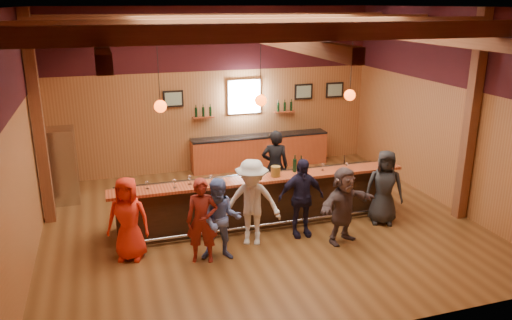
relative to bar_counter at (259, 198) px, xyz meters
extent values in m
plane|color=brown|center=(-0.02, -0.15, -0.52)|extent=(9.00, 9.00, 0.00)
cube|color=#955428|center=(-0.02, 3.85, 1.73)|extent=(9.00, 0.04, 4.50)
cube|color=#955428|center=(-0.02, -4.15, 1.73)|extent=(9.00, 0.04, 4.50)
cube|color=#955428|center=(-4.52, -0.15, 1.73)|extent=(0.04, 8.00, 4.50)
cube|color=#955428|center=(4.48, -0.15, 1.73)|extent=(0.04, 8.00, 4.50)
cube|color=brown|center=(-0.02, -0.15, 3.98)|extent=(9.00, 8.00, 0.04)
cube|color=#350E11|center=(-0.02, 3.83, 3.13)|extent=(9.00, 0.01, 1.70)
cube|color=#350E11|center=(-4.50, -0.15, 3.13)|extent=(0.01, 8.00, 1.70)
cube|color=#350E11|center=(4.46, -0.15, 3.13)|extent=(0.01, 8.00, 1.70)
cube|color=brown|center=(-4.37, 1.35, 1.73)|extent=(0.22, 0.22, 4.50)
cube|color=brown|center=(4.33, -1.15, 1.73)|extent=(0.22, 0.22, 4.50)
cube|color=brown|center=(-0.02, -3.15, 3.68)|extent=(8.80, 0.20, 0.25)
cube|color=brown|center=(-0.02, -1.15, 3.68)|extent=(8.80, 0.20, 0.25)
cube|color=brown|center=(-0.02, 0.85, 3.68)|extent=(8.80, 0.20, 0.25)
cube|color=brown|center=(-0.02, 2.85, 3.68)|extent=(8.80, 0.20, 0.25)
cube|color=brown|center=(-3.02, -0.15, 3.43)|extent=(0.18, 7.80, 0.22)
cube|color=brown|center=(-0.02, -0.15, 3.43)|extent=(0.18, 7.80, 0.22)
cube|color=brown|center=(2.98, -0.15, 3.43)|extent=(0.18, 7.80, 0.22)
cube|color=black|center=(-0.02, -0.15, 0.00)|extent=(6.00, 0.60, 1.05)
cube|color=#99391B|center=(-0.02, -0.33, 0.56)|extent=(6.30, 0.50, 0.06)
cube|color=black|center=(-0.02, 0.23, 0.40)|extent=(6.00, 0.48, 0.05)
cube|color=black|center=(-0.02, 0.23, -0.07)|extent=(6.00, 0.48, 0.90)
cube|color=silver|center=(1.98, 0.23, 0.36)|extent=(0.45, 0.40, 0.14)
cube|color=silver|center=(2.48, 0.23, 0.36)|extent=(0.45, 0.40, 0.14)
cylinder|color=silver|center=(-0.02, -0.57, -0.37)|extent=(6.00, 0.06, 0.06)
cube|color=#99391B|center=(1.18, 3.57, -0.07)|extent=(4.00, 0.50, 0.90)
cube|color=black|center=(1.18, 3.57, 0.40)|extent=(4.00, 0.52, 0.05)
cube|color=silver|center=(0.78, 3.80, 1.53)|extent=(0.95, 0.08, 0.95)
cube|color=white|center=(0.78, 3.75, 1.53)|extent=(0.78, 0.01, 0.78)
cube|color=black|center=(-1.22, 3.79, 1.58)|extent=(0.55, 0.04, 0.45)
cube|color=silver|center=(-1.22, 3.77, 1.58)|extent=(0.45, 0.01, 0.35)
cube|color=black|center=(2.58, 3.79, 1.58)|extent=(0.55, 0.04, 0.45)
cube|color=silver|center=(2.58, 3.77, 1.58)|extent=(0.45, 0.01, 0.35)
cube|color=black|center=(3.58, 3.79, 1.58)|extent=(0.55, 0.04, 0.45)
cube|color=silver|center=(3.58, 3.77, 1.58)|extent=(0.45, 0.01, 0.35)
cube|color=#99391B|center=(-0.42, 3.73, 1.03)|extent=(0.60, 0.18, 0.04)
cylinder|color=black|center=(-0.62, 3.73, 1.18)|extent=(0.07, 0.07, 0.26)
cylinder|color=black|center=(-0.42, 3.73, 1.18)|extent=(0.07, 0.07, 0.26)
cylinder|color=black|center=(-0.22, 3.73, 1.18)|extent=(0.07, 0.07, 0.26)
cube|color=#99391B|center=(1.98, 3.73, 1.03)|extent=(0.60, 0.18, 0.04)
cylinder|color=black|center=(1.78, 3.73, 1.18)|extent=(0.07, 0.07, 0.26)
cylinder|color=black|center=(1.98, 3.73, 1.18)|extent=(0.07, 0.07, 0.26)
cylinder|color=black|center=(2.18, 3.73, 1.18)|extent=(0.07, 0.07, 0.26)
cylinder|color=black|center=(-2.02, -0.15, 2.80)|extent=(0.01, 0.01, 1.25)
sphere|color=#FF470C|center=(-2.02, -0.15, 2.18)|extent=(0.24, 0.24, 0.24)
cylinder|color=black|center=(-0.02, -0.15, 2.80)|extent=(0.01, 0.01, 1.25)
sphere|color=#FF470C|center=(-0.02, -0.15, 2.18)|extent=(0.24, 0.24, 0.24)
cylinder|color=black|center=(1.98, -0.15, 2.80)|extent=(0.01, 0.01, 1.25)
sphere|color=#FF470C|center=(1.98, -0.15, 2.18)|extent=(0.24, 0.24, 0.24)
cube|color=silver|center=(-4.12, 2.45, 0.38)|extent=(0.70, 0.70, 1.80)
imported|color=red|center=(-2.80, -0.89, 0.28)|extent=(0.91, 0.74, 1.60)
imported|color=maroon|center=(-1.53, -1.39, 0.28)|extent=(0.67, 0.54, 1.60)
imported|color=#576CAF|center=(-1.19, -1.42, 0.27)|extent=(0.89, 0.77, 1.57)
imported|color=silver|center=(-0.46, -1.01, 0.35)|extent=(1.29, 1.04, 1.75)
imported|color=#1C1932|center=(0.59, -0.94, 0.30)|extent=(0.98, 0.43, 1.64)
imported|color=#584647|center=(1.28, -1.46, 0.26)|extent=(1.52, 0.93, 1.56)
imported|color=#242426|center=(2.53, -0.91, 0.29)|extent=(0.94, 0.81, 1.63)
imported|color=black|center=(0.71, 0.96, 0.36)|extent=(0.73, 0.59, 1.76)
cylinder|color=brown|center=(0.26, -0.33, 0.70)|extent=(0.20, 0.20, 0.22)
cylinder|color=black|center=(0.75, -0.17, 0.73)|extent=(0.08, 0.08, 0.28)
cylinder|color=black|center=(0.75, -0.17, 0.91)|extent=(0.03, 0.03, 0.10)
cylinder|color=black|center=(0.90, -0.17, 0.72)|extent=(0.08, 0.08, 0.26)
cylinder|color=black|center=(0.90, -0.17, 0.89)|extent=(0.03, 0.03, 0.09)
cylinder|color=silver|center=(-2.37, -0.26, 0.59)|extent=(0.06, 0.06, 0.01)
cylinder|color=silver|center=(-2.37, -0.26, 0.64)|extent=(0.01, 0.01, 0.09)
sphere|color=silver|center=(-2.37, -0.26, 0.71)|extent=(0.07, 0.07, 0.07)
cylinder|color=silver|center=(-1.86, -0.37, 0.59)|extent=(0.07, 0.07, 0.01)
cylinder|color=silver|center=(-1.86, -0.37, 0.65)|extent=(0.01, 0.01, 0.10)
sphere|color=silver|center=(-1.86, -0.37, 0.73)|extent=(0.08, 0.08, 0.08)
cylinder|color=silver|center=(-1.53, -0.26, 0.59)|extent=(0.08, 0.08, 0.01)
cylinder|color=silver|center=(-1.53, -0.26, 0.65)|extent=(0.01, 0.01, 0.11)
sphere|color=silver|center=(-1.53, -0.26, 0.74)|extent=(0.09, 0.09, 0.09)
cylinder|color=silver|center=(-1.13, -0.36, 0.59)|extent=(0.08, 0.08, 0.01)
cylinder|color=silver|center=(-1.13, -0.36, 0.65)|extent=(0.01, 0.01, 0.11)
sphere|color=silver|center=(-1.13, -0.36, 0.74)|extent=(0.09, 0.09, 0.09)
cylinder|color=silver|center=(-0.18, -0.25, 0.59)|extent=(0.07, 0.07, 0.01)
cylinder|color=silver|center=(-0.18, -0.25, 0.65)|extent=(0.01, 0.01, 0.10)
sphere|color=silver|center=(-0.18, -0.25, 0.73)|extent=(0.08, 0.08, 0.08)
cylinder|color=silver|center=(0.89, -0.28, 0.59)|extent=(0.07, 0.07, 0.01)
cylinder|color=silver|center=(0.89, -0.28, 0.65)|extent=(0.01, 0.01, 0.10)
sphere|color=silver|center=(0.89, -0.28, 0.73)|extent=(0.08, 0.08, 0.08)
cylinder|color=silver|center=(1.37, -0.26, 0.59)|extent=(0.06, 0.06, 0.01)
cylinder|color=silver|center=(1.37, -0.26, 0.64)|extent=(0.01, 0.01, 0.09)
sphere|color=silver|center=(1.37, -0.26, 0.71)|extent=(0.07, 0.07, 0.07)
cylinder|color=silver|center=(1.88, -0.38, 0.59)|extent=(0.06, 0.06, 0.01)
cylinder|color=silver|center=(1.88, -0.38, 0.64)|extent=(0.01, 0.01, 0.09)
sphere|color=silver|center=(1.88, -0.38, 0.72)|extent=(0.07, 0.07, 0.07)
camera|label=1|loc=(-3.08, -9.59, 4.06)|focal=35.00mm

